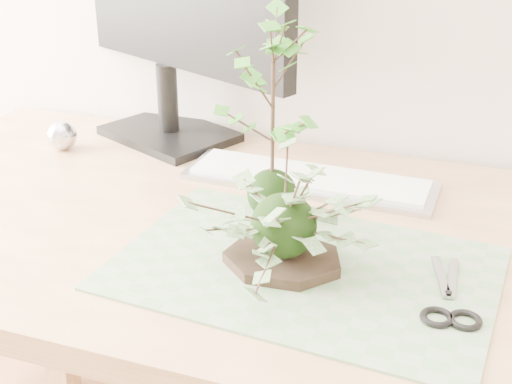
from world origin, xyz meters
TOP-DOWN VIEW (x-y plane):
  - desk at (0.08, 1.23)m, footprint 1.60×0.70m
  - cutting_mat at (0.07, 1.13)m, footprint 0.52×0.37m
  - stone_dish at (0.04, 1.13)m, footprint 0.18×0.18m
  - ivy_kokedama at (0.04, 1.13)m, footprint 0.26×0.26m
  - maple_kokedama at (-0.02, 1.27)m, footprint 0.22×0.22m
  - keyboard at (0.00, 1.40)m, footprint 0.43×0.14m
  - foil_ball at (-0.48, 1.40)m, footprint 0.06×0.06m
  - scissors at (0.26, 1.09)m, footprint 0.08×0.17m

SIDE VIEW (x-z plane):
  - desk at x=0.08m, z-range 0.28..1.02m
  - cutting_mat at x=0.07m, z-range 0.74..0.74m
  - scissors at x=0.26m, z-range 0.74..0.75m
  - keyboard at x=0.00m, z-range 0.74..0.76m
  - stone_dish at x=0.04m, z-range 0.74..0.76m
  - foil_ball at x=-0.48m, z-range 0.74..0.80m
  - ivy_kokedama at x=0.04m, z-range 0.76..0.93m
  - maple_kokedama at x=-0.02m, z-range 0.80..1.12m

